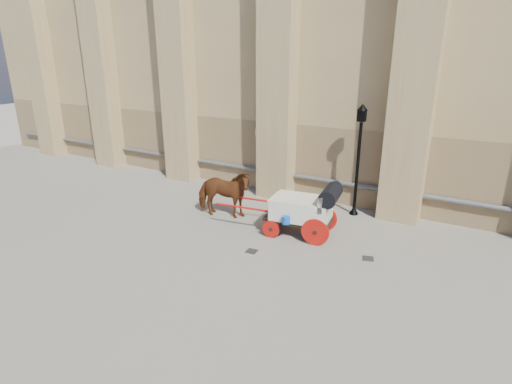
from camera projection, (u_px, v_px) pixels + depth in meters
The scene contains 6 objects.
ground at pixel (252, 231), 13.44m from camera, with size 90.00×90.00×0.00m, color #6F675C.
horse at pixel (223, 194), 14.32m from camera, with size 0.97×2.14×1.80m, color #633113.
carriage at pixel (305, 208), 12.82m from camera, with size 4.16×1.63×1.78m.
street_lamp at pixel (358, 158), 14.17m from camera, with size 0.38×0.38×4.04m.
drain_grate_near at pixel (252, 251), 12.02m from camera, with size 0.32×0.32×0.01m, color black.
drain_grate_far at pixel (368, 259), 11.59m from camera, with size 0.32×0.32×0.01m, color black.
Camera 1 is at (6.30, -10.55, 5.59)m, focal length 28.00 mm.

